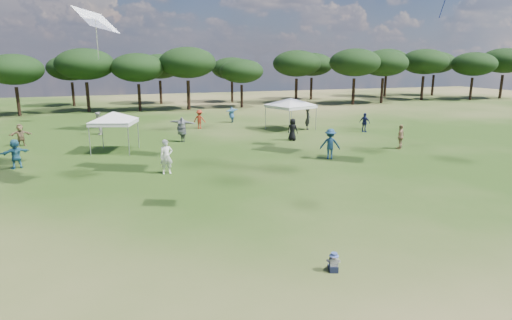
% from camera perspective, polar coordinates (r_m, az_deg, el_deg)
% --- Properties ---
extents(ground, '(140.00, 140.00, 0.00)m').
position_cam_1_polar(ground, '(12.18, 14.18, -17.58)').
color(ground, '#2B4615').
rests_on(ground, ground).
extents(tree_line, '(108.78, 17.63, 7.77)m').
position_cam_1_polar(tree_line, '(56.67, -10.58, 12.40)').
color(tree_line, black).
rests_on(tree_line, ground).
extents(tent_left, '(5.18, 5.18, 3.04)m').
position_cam_1_polar(tent_left, '(30.21, -18.51, 5.91)').
color(tent_left, gray).
rests_on(tent_left, ground).
extents(tent_right, '(6.40, 6.40, 3.10)m').
position_cam_1_polar(tent_right, '(37.96, 4.67, 8.05)').
color(tent_right, gray).
rests_on(tent_right, ground).
extents(toddler, '(0.45, 0.49, 0.60)m').
position_cam_1_polar(toddler, '(13.26, 10.31, -13.35)').
color(toddler, black).
rests_on(toddler, ground).
extents(festival_crowd, '(28.02, 18.64, 1.93)m').
position_cam_1_polar(festival_crowd, '(32.87, -6.95, 4.02)').
color(festival_crowd, '#BCB8B1').
rests_on(festival_crowd, ground).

